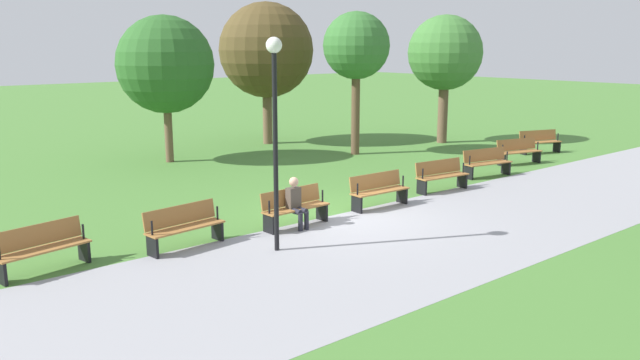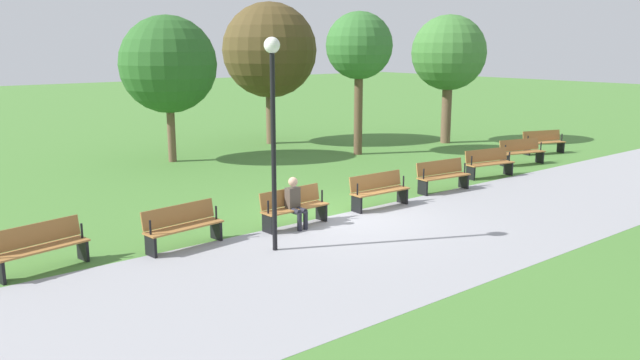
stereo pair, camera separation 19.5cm
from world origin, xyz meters
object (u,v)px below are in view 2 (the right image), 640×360
(bench_7, at_px, (40,246))
(bench_3, at_px, (442,175))
(tree_2, at_px, (449,54))
(bench_5, at_px, (294,207))
(person_seated, at_px, (295,201))
(tree_0, at_px, (168,65))
(bench_4, at_px, (379,190))
(lamp_post, at_px, (273,107))
(tree_1, at_px, (359,47))
(tree_3, at_px, (270,51))
(bench_0, at_px, (543,142))
(bench_2, at_px, (489,162))
(bench_1, at_px, (521,151))
(bench_6, at_px, (183,225))

(bench_7, bearing_deg, bench_3, 167.49)
(bench_7, relative_size, tree_2, 0.33)
(bench_5, height_order, person_seated, person_seated)
(tree_0, bearing_deg, bench_4, 97.18)
(bench_7, xyz_separation_m, lamp_post, (-4.13, 1.80, 2.52))
(bench_7, xyz_separation_m, tree_0, (-7.08, -8.95, 3.02))
(person_seated, xyz_separation_m, tree_0, (-1.64, -9.69, 2.86))
(person_seated, distance_m, tree_1, 10.91)
(bench_3, bearing_deg, person_seated, 9.79)
(person_seated, height_order, lamp_post, lamp_post)
(person_seated, height_order, tree_1, tree_1)
(bench_4, relative_size, tree_3, 0.29)
(bench_3, relative_size, tree_1, 0.33)
(tree_2, distance_m, lamp_post, 16.07)
(bench_0, distance_m, bench_5, 13.80)
(lamp_post, bearing_deg, bench_5, -139.03)
(bench_0, xyz_separation_m, tree_2, (0.80, -4.24, 3.34))
(bench_2, height_order, tree_3, tree_3)
(bench_1, distance_m, bench_7, 16.52)
(tree_3, bearing_deg, tree_1, 103.42)
(bench_2, bearing_deg, bench_3, 18.74)
(tree_1, height_order, tree_2, tree_2)
(bench_0, height_order, person_seated, person_seated)
(bench_6, height_order, person_seated, person_seated)
(bench_7, bearing_deg, tree_2, -173.38)
(bench_2, height_order, tree_0, tree_0)
(bench_1, distance_m, person_seated, 11.14)
(bench_7, bearing_deg, bench_6, 161.26)
(bench_1, relative_size, person_seated, 1.50)
(bench_2, xyz_separation_m, tree_3, (1.44, -10.26, 3.47))
(bench_7, relative_size, lamp_post, 0.41)
(bench_4, relative_size, lamp_post, 0.40)
(bench_0, xyz_separation_m, bench_6, (16.42, 1.79, 0.00))
(bench_3, relative_size, bench_5, 1.01)
(tree_0, height_order, tree_3, tree_3)
(bench_3, xyz_separation_m, bench_7, (11.05, -0.40, 0.00))
(bench_7, xyz_separation_m, tree_2, (-18.36, -5.63, 3.34))
(tree_1, height_order, tree_3, tree_3)
(bench_1, xyz_separation_m, bench_3, (5.45, 1.00, 0.00))
(bench_2, distance_m, bench_7, 13.80)
(bench_4, distance_m, tree_1, 9.00)
(bench_0, bearing_deg, tree_2, -60.52)
(bench_7, bearing_deg, tree_3, -150.74)
(bench_0, distance_m, tree_1, 8.13)
(bench_5, bearing_deg, bench_0, -173.77)
(bench_5, xyz_separation_m, bench_6, (2.77, -0.20, 0.00))
(bench_4, xyz_separation_m, bench_6, (5.54, -0.20, 0.00))
(person_seated, distance_m, tree_3, 13.41)
(bench_4, bearing_deg, tree_1, -126.41)
(tree_3, distance_m, lamp_post, 14.63)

